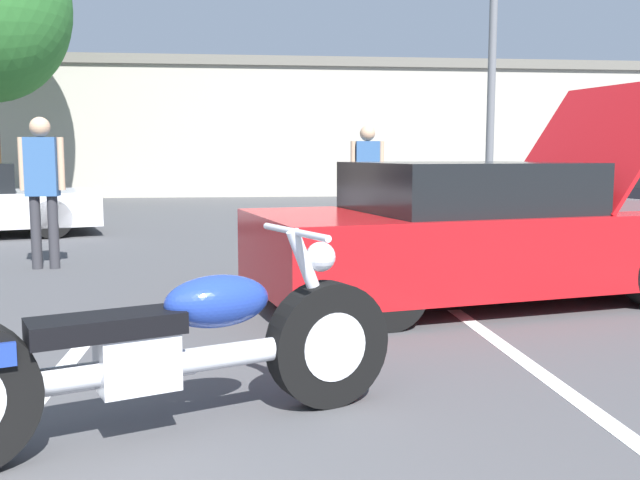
# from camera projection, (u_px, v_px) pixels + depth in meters

# --- Properties ---
(parking_stripe_middle) EXTENTS (0.12, 5.01, 0.01)m
(parking_stripe_middle) POSITION_uv_depth(u_px,v_px,m) (6.00, 437.00, 3.41)
(parking_stripe_middle) COLOR white
(parking_stripe_middle) RESTS_ON ground
(parking_stripe_back) EXTENTS (0.12, 5.01, 0.01)m
(parking_stripe_back) POSITION_uv_depth(u_px,v_px,m) (595.00, 413.00, 3.74)
(parking_stripe_back) COLOR white
(parking_stripe_back) RESTS_ON ground
(far_building) EXTENTS (32.00, 4.20, 4.40)m
(far_building) POSITION_uv_depth(u_px,v_px,m) (206.00, 125.00, 24.14)
(far_building) COLOR #B2AD9E
(far_building) RESTS_ON ground
(light_pole) EXTENTS (1.21, 0.28, 7.84)m
(light_pole) POSITION_uv_depth(u_px,v_px,m) (497.00, 21.00, 15.85)
(light_pole) COLOR slate
(light_pole) RESTS_ON ground
(motorcycle) EXTENTS (2.33, 1.15, 0.97)m
(motorcycle) POSITION_uv_depth(u_px,v_px,m) (164.00, 354.00, 3.40)
(motorcycle) COLOR black
(motorcycle) RESTS_ON ground
(show_car_hood_open) EXTENTS (4.48, 2.73, 2.04)m
(show_car_hood_open) POSITION_uv_depth(u_px,v_px,m) (480.00, 233.00, 6.65)
(show_car_hood_open) COLOR red
(show_car_hood_open) RESTS_ON ground
(parked_car_right_row) EXTENTS (4.99, 3.36, 1.16)m
(parked_car_right_row) POSITION_uv_depth(u_px,v_px,m) (586.00, 199.00, 12.69)
(parked_car_right_row) COLOR black
(parked_car_right_row) RESTS_ON ground
(spectator_near_motorcycle) EXTENTS (0.52, 0.23, 1.78)m
(spectator_near_motorcycle) POSITION_uv_depth(u_px,v_px,m) (42.00, 179.00, 8.34)
(spectator_near_motorcycle) COLOR #333338
(spectator_near_motorcycle) RESTS_ON ground
(spectator_midground) EXTENTS (0.52, 0.23, 1.79)m
(spectator_midground) POSITION_uv_depth(u_px,v_px,m) (367.00, 173.00, 10.97)
(spectator_midground) COLOR #38476B
(spectator_midground) RESTS_ON ground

